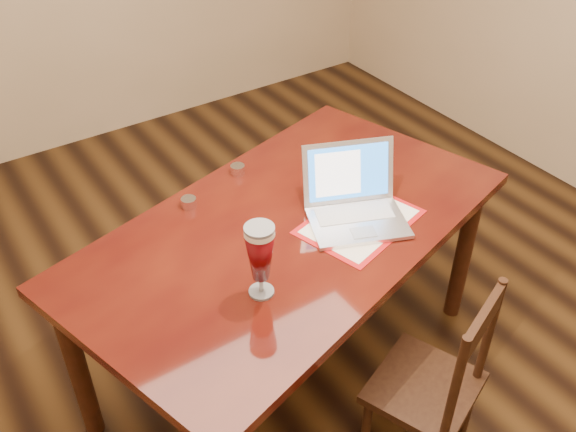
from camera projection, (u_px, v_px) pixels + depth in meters
ground at (300, 361)px, 2.94m from camera, size 5.00×5.00×0.00m
dining_table at (291, 244)px, 2.49m from camera, size 1.93×1.41×1.09m
dining_chair at (433, 386)px, 2.33m from camera, size 0.48×0.47×0.88m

